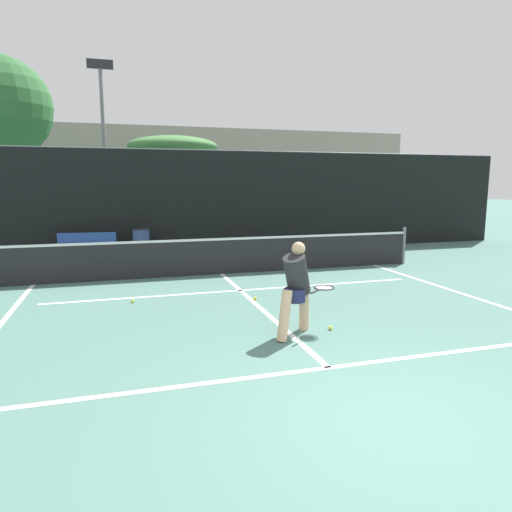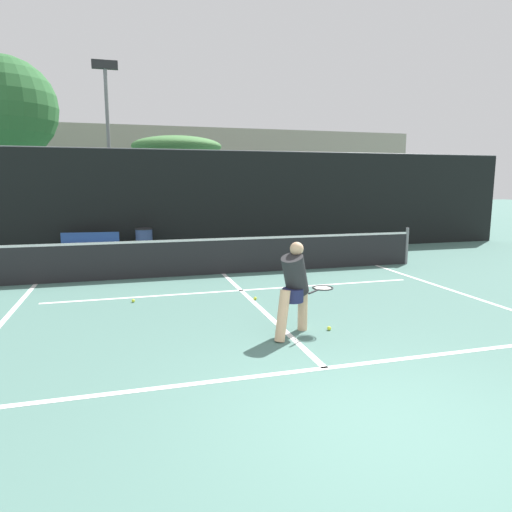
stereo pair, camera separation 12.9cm
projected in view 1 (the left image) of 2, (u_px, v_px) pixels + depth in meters
ground_plane at (394, 425)px, 4.50m from camera, size 100.00×100.00×0.00m
court_baseline_near at (329, 368)px, 5.89m from camera, size 11.00×0.10×0.01m
court_service_line at (240, 290)px, 10.12m from camera, size 8.25×0.10×0.01m
court_center_mark at (257, 305)px, 8.92m from camera, size 0.10×6.41×0.01m
court_sideline_left at (0, 325)px, 7.64m from camera, size 0.10×7.41×0.01m
court_sideline_right at (449, 289)px, 10.20m from camera, size 0.10×7.41×0.01m
net at (221, 255)px, 11.87m from camera, size 11.09×0.09×1.07m
fence_back at (196, 202)px, 15.29m from camera, size 24.00×0.06×3.45m
player_practicing at (296, 286)px, 7.08m from camera, size 1.20×0.71×1.47m
tennis_ball_scattered_0 at (297, 290)px, 10.00m from camera, size 0.07×0.07×0.07m
tennis_ball_scattered_2 at (255, 298)px, 9.30m from camera, size 0.07×0.07×0.07m
tennis_ball_scattered_3 at (330, 328)px, 7.41m from camera, size 0.07×0.07×0.07m
tennis_ball_scattered_4 at (133, 301)px, 9.08m from camera, size 0.07×0.07×0.07m
courtside_bench at (87, 246)px, 13.87m from camera, size 1.75×0.57×0.86m
trash_bin at (141, 243)px, 14.42m from camera, size 0.55×0.55×0.95m
parked_car at (177, 225)px, 19.49m from camera, size 1.76×4.29×1.36m
floodlight_mast at (103, 124)px, 20.17m from camera, size 1.10×0.24×7.64m
tree_west at (173, 147)px, 20.26m from camera, size 3.97×3.97×4.41m
building_far at (156, 173)px, 30.62m from camera, size 36.00×2.40×5.98m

